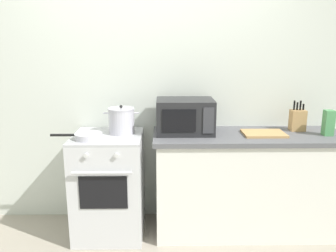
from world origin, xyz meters
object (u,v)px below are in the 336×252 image
(frying_pan, at_px, (88,136))
(cutting_board, at_px, (264,133))
(stove, at_px, (109,185))
(pasta_box, at_px, (328,123))
(stock_pot, at_px, (121,121))
(microwave, at_px, (185,116))
(knife_block, at_px, (298,120))

(frying_pan, xyz_separation_m, cutting_board, (1.51, 0.12, -0.02))
(stove, bearing_deg, pasta_box, -0.87)
(cutting_board, bearing_deg, frying_pan, -175.38)
(stock_pot, bearing_deg, cutting_board, -3.36)
(pasta_box, bearing_deg, stove, 179.13)
(microwave, relative_size, knife_block, 1.81)
(cutting_board, bearing_deg, knife_block, 22.15)
(cutting_board, distance_m, knife_block, 0.38)
(stove, distance_m, pasta_box, 1.99)
(cutting_board, bearing_deg, pasta_box, -3.16)
(cutting_board, relative_size, pasta_box, 1.64)
(stock_pot, bearing_deg, pasta_box, -3.30)
(pasta_box, bearing_deg, microwave, 174.98)
(frying_pan, distance_m, microwave, 0.85)
(frying_pan, xyz_separation_m, microwave, (0.82, 0.20, 0.12))
(stove, height_order, microwave, microwave)
(stove, distance_m, microwave, 0.92)
(microwave, bearing_deg, knife_block, 3.45)
(pasta_box, bearing_deg, frying_pan, -177.44)
(stock_pot, height_order, cutting_board, stock_pot)
(pasta_box, bearing_deg, cutting_board, 176.84)
(stock_pot, xyz_separation_m, frying_pan, (-0.26, -0.19, -0.09))
(cutting_board, bearing_deg, stock_pot, 176.64)
(frying_pan, distance_m, knife_block, 1.87)
(knife_block, bearing_deg, microwave, -176.55)
(knife_block, bearing_deg, stock_pot, -177.59)
(stove, bearing_deg, microwave, 6.65)
(stock_pot, xyz_separation_m, cutting_board, (1.25, -0.07, -0.10))
(stove, bearing_deg, knife_block, 4.72)
(frying_pan, bearing_deg, cutting_board, 4.62)
(frying_pan, bearing_deg, stock_pot, 36.76)
(stock_pot, distance_m, cutting_board, 1.25)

